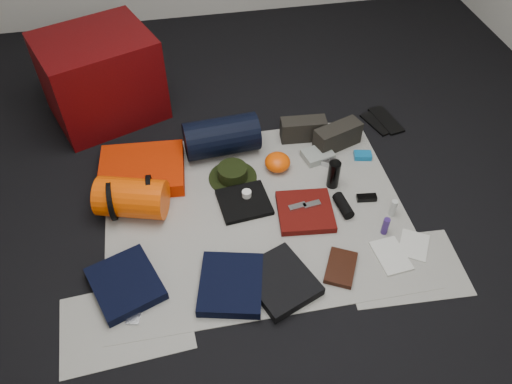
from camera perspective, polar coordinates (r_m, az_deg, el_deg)
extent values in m
cube|color=black|center=(2.72, -0.06, -2.36)|extent=(4.50, 4.50, 0.02)
cube|color=beige|center=(2.71, -0.06, -2.18)|extent=(1.60, 1.30, 0.01)
cube|color=beige|center=(2.40, -14.63, -14.30)|extent=(0.61, 0.44, 0.00)
cube|color=beige|center=(2.59, 16.54, -8.27)|extent=(0.60, 0.43, 0.00)
cube|color=#530607|center=(3.34, -17.29, 12.41)|extent=(0.81, 0.75, 0.54)
cube|color=red|center=(2.94, -12.88, 2.44)|extent=(0.50, 0.42, 0.09)
cylinder|color=#F64B04|center=(2.71, -14.02, -0.65)|extent=(0.41, 0.30, 0.21)
cylinder|color=black|center=(2.72, -16.10, -0.91)|extent=(0.02, 0.22, 0.22)
cylinder|color=black|center=(2.70, -11.93, -0.34)|extent=(0.02, 0.22, 0.22)
cylinder|color=black|center=(2.98, -3.96, 6.35)|extent=(0.45, 0.26, 0.23)
cylinder|color=black|center=(2.88, -2.67, 1.67)|extent=(0.37, 0.37, 0.01)
cylinder|color=black|center=(2.85, -2.69, 2.25)|extent=(0.17, 0.17, 0.07)
cube|color=black|center=(3.11, 5.41, 7.16)|extent=(0.28, 0.12, 0.14)
cube|color=black|center=(3.08, 9.30, 6.30)|extent=(0.31, 0.20, 0.15)
cube|color=black|center=(3.34, 13.60, 7.61)|extent=(0.16, 0.25, 0.01)
cube|color=black|center=(3.38, 14.63, 7.95)|extent=(0.16, 0.30, 0.02)
cube|color=black|center=(2.48, -14.68, -10.10)|extent=(0.39, 0.42, 0.05)
cube|color=black|center=(2.40, -2.88, -10.48)|extent=(0.36, 0.39, 0.05)
cube|color=black|center=(2.41, 2.81, -10.11)|extent=(0.39, 0.41, 0.05)
cube|color=black|center=(2.73, -1.37, -1.16)|extent=(0.29, 0.28, 0.03)
cube|color=#560D09|center=(2.69, 5.64, -2.23)|extent=(0.32, 0.32, 0.04)
ellipsoid|color=#F64B04|center=(2.91, 2.47, 3.43)|extent=(0.15, 0.15, 0.10)
cube|color=gray|center=(3.01, 7.06, 4.23)|extent=(0.20, 0.17, 0.04)
cylinder|color=black|center=(2.81, 8.87, 2.00)|extent=(0.08, 0.08, 0.17)
cylinder|color=black|center=(2.73, 9.95, -1.53)|extent=(0.08, 0.16, 0.06)
cube|color=silver|center=(2.98, 8.47, 3.35)|extent=(0.11, 0.10, 0.04)
cube|color=#1169A5|center=(3.06, 12.09, 4.11)|extent=(0.11, 0.08, 0.03)
cylinder|color=navy|center=(2.66, 14.58, -3.79)|extent=(0.04, 0.04, 0.10)
cylinder|color=beige|center=(2.75, 15.42, -1.76)|extent=(0.04, 0.04, 0.10)
cube|color=black|center=(2.50, 9.68, -8.51)|extent=(0.22, 0.25, 0.03)
cube|color=silver|center=(2.60, 15.17, -7.04)|extent=(0.17, 0.23, 0.01)
cube|color=silver|center=(2.68, 17.59, -5.80)|extent=(0.21, 0.23, 0.01)
cube|color=black|center=(2.82, 12.52, -0.65)|extent=(0.11, 0.06, 0.03)
cube|color=silver|center=(2.39, -13.84, -13.86)|extent=(0.07, 0.07, 0.01)
cylinder|color=white|center=(2.73, -1.08, -0.20)|extent=(0.05, 0.05, 0.04)
cube|color=silver|center=(2.68, 4.75, -1.66)|extent=(0.10, 0.05, 0.01)
cube|color=silver|center=(2.69, 6.40, -1.42)|extent=(0.10, 0.05, 0.01)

